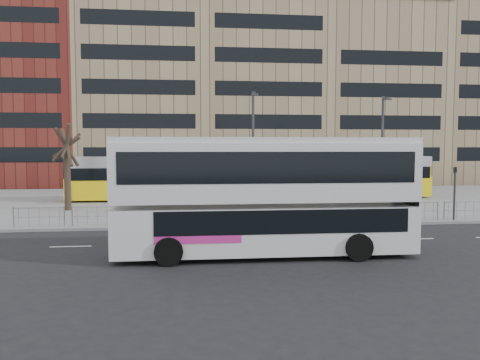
{
  "coord_description": "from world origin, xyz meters",
  "views": [
    {
      "loc": [
        -4.73,
        -25.09,
        4.38
      ],
      "look_at": [
        -1.37,
        6.0,
        2.2
      ],
      "focal_mm": 35.0,
      "sensor_mm": 36.0,
      "label": 1
    }
  ],
  "objects": [
    {
      "name": "traffic_light_east",
      "position": [
        10.61,
        0.5,
        2.12
      ],
      "size": [
        0.17,
        0.2,
        3.1
      ],
      "rotation": [
        0.0,
        0.0,
        -0.02
      ],
      "color": "#2D2D30",
      "rests_on": "plaza"
    },
    {
      "name": "ground",
      "position": [
        0.0,
        0.0,
        0.0
      ],
      "size": [
        120.0,
        120.0,
        0.0
      ],
      "primitive_type": "plane",
      "color": "black",
      "rests_on": "ground"
    },
    {
      "name": "station_sign",
      "position": [
        4.52,
        3.43,
        1.84
      ],
      "size": [
        2.02,
        0.81,
        2.44
      ],
      "rotation": [
        0.0,
        0.0,
        -0.35
      ],
      "color": "#2D2D30",
      "rests_on": "plaza"
    },
    {
      "name": "pedestrian_barrier",
      "position": [
        2.0,
        0.5,
        0.98
      ],
      "size": [
        32.07,
        0.07,
        1.1
      ],
      "color": "gray",
      "rests_on": "plaza"
    },
    {
      "name": "kerb",
      "position": [
        0.0,
        0.05,
        0.07
      ],
      "size": [
        64.0,
        0.25,
        0.17
      ],
      "primitive_type": "cube",
      "color": "gray",
      "rests_on": "ground"
    },
    {
      "name": "double_decker_bus",
      "position": [
        -1.73,
        -6.54,
        2.58
      ],
      "size": [
        11.92,
        3.11,
        4.76
      ],
      "rotation": [
        0.0,
        0.0,
        -0.0
      ],
      "color": "silver",
      "rests_on": "ground"
    },
    {
      "name": "plaza",
      "position": [
        0.0,
        12.0,
        0.07
      ],
      "size": [
        64.0,
        24.0,
        0.15
      ],
      "primitive_type": "cube",
      "color": "slate",
      "rests_on": "ground"
    },
    {
      "name": "ad_panel",
      "position": [
        7.6,
        1.27,
        1.05
      ],
      "size": [
        0.82,
        0.12,
        1.53
      ],
      "rotation": [
        0.0,
        0.0,
        0.07
      ],
      "color": "#2D2D30",
      "rests_on": "plaza"
    },
    {
      "name": "road_markings",
      "position": [
        1.0,
        -4.0,
        0.01
      ],
      "size": [
        62.0,
        0.12,
        0.01
      ],
      "primitive_type": "cube",
      "color": "white",
      "rests_on": "ground"
    },
    {
      "name": "traffic_light_west",
      "position": [
        -6.13,
        1.52,
        2.12
      ],
      "size": [
        0.23,
        0.25,
        3.1
      ],
      "rotation": [
        0.0,
        0.0,
        -0.43
      ],
      "color": "#2D2D30",
      "rests_on": "plaza"
    },
    {
      "name": "building_row",
      "position": [
        1.55,
        34.27,
        12.91
      ],
      "size": [
        70.4,
        18.4,
        31.2
      ],
      "color": "maroon",
      "rests_on": "ground"
    },
    {
      "name": "bare_tree",
      "position": [
        -12.92,
        7.34,
        6.05
      ],
      "size": [
        4.95,
        4.95,
        8.15
      ],
      "color": "black",
      "rests_on": "plaza"
    },
    {
      "name": "lamp_post_east",
      "position": [
        9.05,
        7.21,
        4.46
      ],
      "size": [
        0.45,
        1.04,
        7.88
      ],
      "color": "#2D2D30",
      "rests_on": "plaza"
    },
    {
      "name": "pedestrian",
      "position": [
        -7.84,
        5.56,
        1.05
      ],
      "size": [
        0.56,
        0.73,
        1.81
      ],
      "primitive_type": "imported",
      "rotation": [
        0.0,
        0.0,
        1.37
      ],
      "color": "black",
      "rests_on": "plaza"
    },
    {
      "name": "lamp_post_west",
      "position": [
        -0.42,
        6.55,
        4.53
      ],
      "size": [
        0.45,
        1.04,
        8.01
      ],
      "color": "#2D2D30",
      "rests_on": "plaza"
    },
    {
      "name": "tram",
      "position": [
        0.51,
        12.95,
        1.9
      ],
      "size": [
        29.6,
        3.06,
        3.49
      ],
      "rotation": [
        0.0,
        0.0,
        0.01
      ],
      "color": "yellow",
      "rests_on": "plaza"
    }
  ]
}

